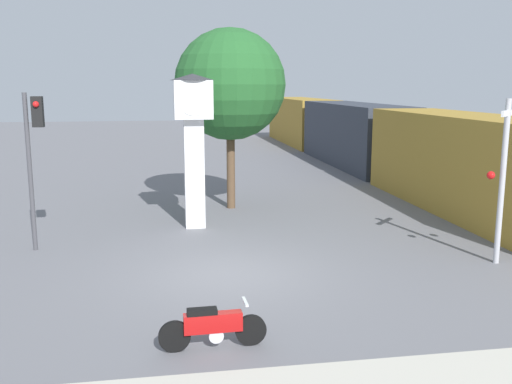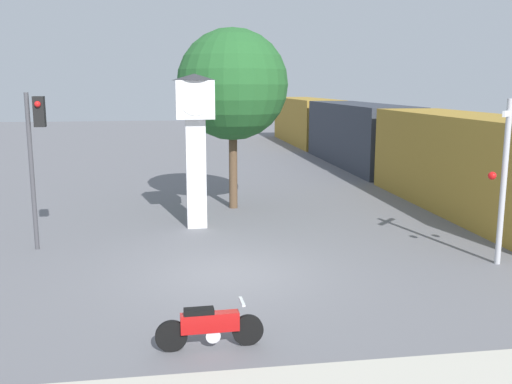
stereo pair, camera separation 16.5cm
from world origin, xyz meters
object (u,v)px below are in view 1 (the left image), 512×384
Objects in this scene: freight_train at (354,134)px; traffic_light at (34,143)px; motorcycle at (213,327)px; street_tree at (230,85)px; railroad_crossing_signal at (503,176)px; clock_tower at (193,126)px.

traffic_light is (-13.98, -14.85, 1.21)m from freight_train.
street_tree reaches higher than motorcycle.
freight_train is 8.57× the size of traffic_light.
motorcycle is 0.44× the size of traffic_light.
railroad_crossing_signal is (11.60, -3.10, -0.68)m from traffic_light.
clock_tower is 3.23m from street_tree.
clock_tower is 1.12× the size of traffic_light.
motorcycle is at bearing -154.44° from railroad_crossing_signal.
clock_tower is at bearing -119.29° from street_tree.
traffic_light is at bearing -142.03° from street_tree.
railroad_crossing_signal is at bearing 23.64° from motorcycle.
railroad_crossing_signal reaches higher than motorcycle.
clock_tower is at bearing 23.83° from traffic_light.
traffic_light reaches higher than freight_train.
traffic_light is at bearing -133.26° from freight_train.
freight_train is 13.48m from street_tree.
street_tree is at bearing 60.71° from clock_tower.
traffic_light is (-4.31, -1.90, -0.26)m from clock_tower.
street_tree is (5.77, 4.50, 1.52)m from traffic_light.
railroad_crossing_signal is (7.28, -5.01, -0.94)m from clock_tower.
clock_tower is at bearing -126.74° from freight_train.
traffic_light is (-4.11, 6.69, 2.52)m from motorcycle.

